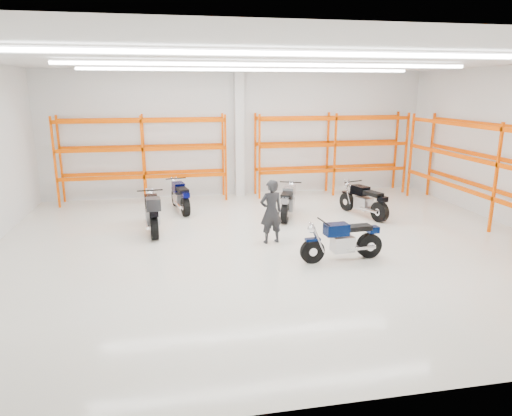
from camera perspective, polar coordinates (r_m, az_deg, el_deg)
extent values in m
plane|color=beige|center=(11.58, 2.37, -4.70)|extent=(14.00, 14.00, 0.00)
cube|color=silver|center=(16.89, -2.20, 9.26)|extent=(14.00, 0.02, 4.50)
cube|color=silver|center=(5.50, 16.89, -2.73)|extent=(14.00, 0.02, 4.50)
cube|color=white|center=(10.94, 2.63, 18.13)|extent=(14.00, 12.00, 0.02)
cube|color=white|center=(8.05, 7.80, 18.56)|extent=(10.00, 0.22, 0.10)
cube|color=white|center=(11.42, 2.02, 17.49)|extent=(10.00, 0.22, 0.10)
cube|color=white|center=(14.36, -0.73, 16.91)|extent=(10.00, 0.22, 0.10)
cylinder|color=black|center=(10.41, 7.05, -5.39)|extent=(0.57, 0.15, 0.57)
cylinder|color=black|center=(11.00, 13.95, -4.58)|extent=(0.60, 0.21, 0.59)
cylinder|color=silver|center=(10.41, 7.05, -5.39)|extent=(0.20, 0.15, 0.19)
cylinder|color=silver|center=(11.00, 13.95, -4.58)|extent=(0.22, 0.20, 0.21)
cube|color=#030F35|center=(10.32, 7.10, -3.92)|extent=(0.35, 0.17, 0.06)
cube|color=#B7B7BC|center=(10.66, 10.76, -4.42)|extent=(0.52, 0.38, 0.36)
cube|color=#A5A5AA|center=(10.85, 12.45, -4.70)|extent=(0.67, 0.16, 0.08)
cube|color=#030F35|center=(10.48, 10.01, -2.65)|extent=(0.55, 0.36, 0.26)
cube|color=black|center=(10.71, 12.59, -2.41)|extent=(0.64, 0.33, 0.11)
cube|color=#030F35|center=(10.92, 14.42, -2.61)|extent=(0.26, 0.23, 0.15)
cylinder|color=black|center=(10.29, 8.44, -1.70)|extent=(0.08, 0.66, 0.03)
sphere|color=silver|center=(10.23, 6.95, -2.63)|extent=(0.18, 0.18, 0.18)
cylinder|color=silver|center=(10.74, 13.00, -4.93)|extent=(0.71, 0.14, 0.09)
cylinder|color=black|center=(13.71, -13.01, -0.63)|extent=(0.18, 0.63, 0.62)
cylinder|color=black|center=(12.23, -12.59, -2.41)|extent=(0.24, 0.65, 0.64)
cylinder|color=silver|center=(13.71, -13.01, -0.63)|extent=(0.16, 0.22, 0.21)
cylinder|color=silver|center=(12.23, -12.59, -2.41)|extent=(0.23, 0.24, 0.23)
cube|color=black|center=(13.64, -13.08, 0.62)|extent=(0.19, 0.38, 0.06)
cube|color=#B7B7BC|center=(12.91, -12.83, -1.00)|extent=(0.42, 0.57, 0.39)
cube|color=#A5A5AA|center=(12.56, -12.70, -1.92)|extent=(0.19, 0.73, 0.08)
cube|color=black|center=(12.99, -12.98, 0.87)|extent=(0.40, 0.60, 0.29)
cube|color=black|center=(12.43, -12.82, 0.26)|extent=(0.37, 0.70, 0.12)
cube|color=black|center=(12.04, -12.67, -0.61)|extent=(0.25, 0.29, 0.16)
cylinder|color=black|center=(13.28, -13.12, 2.16)|extent=(0.72, 0.10, 0.04)
sphere|color=silver|center=(13.62, -13.15, 1.75)|extent=(0.20, 0.20, 0.20)
cylinder|color=silver|center=(12.52, -13.43, -2.02)|extent=(0.16, 0.78, 0.09)
cube|color=black|center=(11.85, -12.71, 0.49)|extent=(0.38, 0.42, 0.31)
cylinder|color=black|center=(15.65, -10.09, 1.33)|extent=(0.23, 0.59, 0.58)
cylinder|color=black|center=(14.29, -8.80, 0.15)|extent=(0.29, 0.62, 0.60)
cylinder|color=silver|center=(15.65, -10.09, 1.33)|extent=(0.17, 0.22, 0.19)
cylinder|color=silver|center=(14.29, -8.80, 0.15)|extent=(0.23, 0.25, 0.21)
cube|color=#030640|center=(15.59, -10.14, 2.36)|extent=(0.21, 0.37, 0.06)
cube|color=#B7B7BC|center=(14.92, -9.47, 1.15)|extent=(0.44, 0.56, 0.37)
cube|color=#A5A5AA|center=(14.59, -9.12, 0.48)|extent=(0.25, 0.68, 0.08)
cube|color=#030640|center=(15.00, -9.68, 2.65)|extent=(0.43, 0.59, 0.27)
cube|color=black|center=(14.49, -9.19, 2.25)|extent=(0.41, 0.68, 0.12)
cube|color=#030640|center=(14.12, -8.79, 1.62)|extent=(0.26, 0.29, 0.15)
cylinder|color=black|center=(15.27, -10.00, 3.66)|extent=(0.67, 0.17, 0.03)
sphere|color=silver|center=(15.58, -10.21, 3.28)|extent=(0.18, 0.18, 0.18)
cylinder|color=silver|center=(14.52, -9.67, 0.39)|extent=(0.23, 0.72, 0.09)
cylinder|color=black|center=(14.79, 4.43, 0.76)|extent=(0.33, 0.59, 0.59)
cylinder|color=black|center=(13.38, 3.63, -0.67)|extent=(0.39, 0.63, 0.61)
cylinder|color=silver|center=(14.79, 4.43, 0.76)|extent=(0.20, 0.23, 0.20)
cylinder|color=silver|center=(13.38, 3.63, -0.67)|extent=(0.26, 0.27, 0.22)
cube|color=#98999D|center=(14.73, 4.45, 1.87)|extent=(0.27, 0.38, 0.06)
cube|color=#B7B7BC|center=(14.03, 4.04, 0.50)|extent=(0.52, 0.60, 0.37)
cube|color=#A5A5AA|center=(13.70, 3.83, -0.27)|extent=(0.37, 0.68, 0.08)
cube|color=#98999D|center=(14.12, 4.16, 2.13)|extent=(0.52, 0.63, 0.27)
cube|color=black|center=(13.59, 3.86, 1.64)|extent=(0.52, 0.71, 0.12)
cube|color=#98999D|center=(13.21, 3.62, 0.92)|extent=(0.30, 0.32, 0.16)
cylinder|color=black|center=(14.39, 4.35, 3.25)|extent=(0.65, 0.29, 0.04)
sphere|color=silver|center=(14.71, 4.49, 2.87)|extent=(0.19, 0.19, 0.19)
cylinder|color=silver|center=(13.68, 3.16, -0.28)|extent=(0.36, 0.71, 0.09)
cylinder|color=black|center=(15.06, 11.27, 0.78)|extent=(0.30, 0.60, 0.59)
cylinder|color=black|center=(14.00, 15.20, -0.46)|extent=(0.36, 0.64, 0.61)
cylinder|color=silver|center=(15.06, 11.27, 0.78)|extent=(0.19, 0.23, 0.20)
cylinder|color=silver|center=(14.00, 15.20, -0.46)|extent=(0.26, 0.27, 0.22)
cube|color=black|center=(14.99, 11.33, 1.88)|extent=(0.25, 0.39, 0.06)
cube|color=#B7B7BC|center=(14.47, 13.27, 0.59)|extent=(0.50, 0.60, 0.38)
cube|color=#A5A5AA|center=(14.23, 14.26, -0.12)|extent=(0.33, 0.69, 0.08)
cube|color=black|center=(14.52, 12.89, 2.18)|extent=(0.50, 0.63, 0.28)
cube|color=black|center=(14.12, 14.38, 1.75)|extent=(0.49, 0.71, 0.12)
cube|color=black|center=(13.85, 15.54, 1.09)|extent=(0.29, 0.31, 0.16)
cylinder|color=black|center=(14.72, 12.06, 3.26)|extent=(0.67, 0.25, 0.04)
sphere|color=silver|center=(14.97, 11.28, 2.87)|extent=(0.19, 0.19, 0.19)
cylinder|color=silver|center=(14.10, 13.91, -0.23)|extent=(0.32, 0.73, 0.09)
imported|color=black|center=(11.56, 1.90, -0.45)|extent=(0.66, 0.50, 1.65)
cube|color=white|center=(16.72, -2.11, 9.20)|extent=(0.32, 0.32, 4.50)
cube|color=#F94C00|center=(17.08, -23.25, 5.61)|extent=(0.07, 0.07, 3.00)
cube|color=#F94C00|center=(16.31, -23.82, 5.18)|extent=(0.07, 0.07, 3.00)
cube|color=#F94C00|center=(16.70, -13.79, 6.20)|extent=(0.07, 0.07, 3.00)
cube|color=#F94C00|center=(15.91, -13.93, 5.79)|extent=(0.07, 0.07, 3.00)
cube|color=#F94C00|center=(16.78, -4.15, 6.62)|extent=(0.07, 0.07, 3.00)
cube|color=#F94C00|center=(16.00, -3.82, 6.23)|extent=(0.07, 0.07, 3.00)
cube|color=#F94C00|center=(16.79, -13.68, 4.30)|extent=(5.60, 0.07, 0.12)
cube|color=#F94C00|center=(16.00, -13.80, 3.80)|extent=(5.60, 0.07, 0.12)
cube|color=#F94C00|center=(16.65, -13.87, 7.47)|extent=(5.60, 0.07, 0.12)
cube|color=#F94C00|center=(15.86, -14.01, 7.12)|extent=(5.60, 0.07, 0.12)
cube|color=#F94C00|center=(16.57, -14.07, 10.69)|extent=(5.60, 0.07, 0.12)
cube|color=#F94C00|center=(15.77, -14.22, 10.50)|extent=(5.60, 0.07, 0.12)
cube|color=#F94C00|center=(16.96, -0.10, 6.74)|extent=(0.07, 0.07, 3.00)
cube|color=#F94C00|center=(16.18, 0.43, 6.36)|extent=(0.07, 0.07, 3.00)
cube|color=#F94C00|center=(17.69, 8.92, 6.89)|extent=(0.07, 0.07, 3.00)
cube|color=#F94C00|center=(16.95, 9.82, 6.52)|extent=(0.07, 0.07, 3.00)
cube|color=#F94C00|center=(18.81, 17.04, 6.88)|extent=(0.07, 0.07, 3.00)
cube|color=#F94C00|center=(18.11, 18.21, 6.52)|extent=(0.07, 0.07, 3.00)
cube|color=#F94C00|center=(17.77, 8.85, 5.10)|extent=(5.60, 0.07, 0.12)
cube|color=#F94C00|center=(17.03, 9.74, 4.65)|extent=(5.60, 0.07, 0.12)
cube|color=#F94C00|center=(17.64, 8.97, 8.10)|extent=(5.60, 0.07, 0.12)
cube|color=#F94C00|center=(16.90, 9.88, 7.78)|extent=(5.60, 0.07, 0.12)
cube|color=#F94C00|center=(17.56, 9.09, 11.14)|extent=(5.60, 0.07, 0.12)
cube|color=#F94C00|center=(16.82, 10.02, 10.95)|extent=(5.60, 0.07, 0.12)
cube|color=#F94C00|center=(13.86, 27.79, 3.26)|extent=(0.07, 0.07, 3.00)
cube|color=#F94C00|center=(17.96, 21.00, 6.22)|extent=(0.07, 0.07, 3.00)
cube|color=#F94C00|center=(17.55, 18.76, 6.24)|extent=(0.07, 0.07, 3.00)
cube|color=#F94C00|center=(13.97, 27.51, 1.00)|extent=(0.07, 9.00, 0.12)
cube|color=#F94C00|center=(13.80, 27.97, 4.79)|extent=(0.07, 9.00, 0.12)
cube|color=#F94C00|center=(13.70, 28.44, 8.64)|extent=(0.07, 9.00, 0.12)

